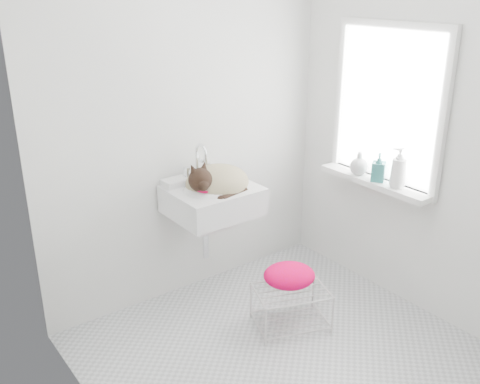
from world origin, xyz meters
TOP-DOWN VIEW (x-y plane):
  - floor at (0.00, 0.00)m, footprint 2.20×2.00m
  - back_wall at (0.00, 1.00)m, footprint 2.20×0.02m
  - right_wall at (1.10, 0.00)m, footprint 0.02×2.00m
  - left_wall at (-1.10, 0.00)m, footprint 0.02×2.00m
  - window_glass at (1.09, 0.20)m, footprint 0.01×0.80m
  - window_frame at (1.07, 0.20)m, footprint 0.04×0.90m
  - windowsill at (1.01, 0.20)m, footprint 0.16×0.88m
  - sink at (0.02, 0.74)m, footprint 0.57×0.50m
  - faucet at (0.02, 0.92)m, footprint 0.21×0.14m
  - cat at (0.03, 0.72)m, footprint 0.47×0.39m
  - wire_rack at (0.23, 0.16)m, footprint 0.53×0.46m
  - towel at (0.25, 0.21)m, footprint 0.42×0.38m
  - bottle_a at (1.00, 0.00)m, footprint 0.12×0.12m
  - bottle_b at (1.00, 0.17)m, footprint 0.12×0.12m
  - bottle_c at (1.00, 0.34)m, footprint 0.18×0.18m

SIDE VIEW (x-z plane):
  - floor at x=0.00m, z-range -0.01..0.01m
  - wire_rack at x=0.23m, z-range 0.01..0.29m
  - towel at x=0.25m, z-range 0.23..0.37m
  - windowsill at x=1.01m, z-range 0.81..0.85m
  - sink at x=0.02m, z-range 0.74..0.96m
  - bottle_a at x=1.00m, z-range 0.73..0.97m
  - bottle_b at x=1.00m, z-range 0.75..0.95m
  - bottle_c at x=1.00m, z-range 0.77..0.93m
  - cat at x=0.03m, z-range 0.75..1.03m
  - faucet at x=0.02m, z-range 0.89..1.09m
  - back_wall at x=0.00m, z-range 0.00..2.50m
  - right_wall at x=1.10m, z-range 0.00..2.50m
  - left_wall at x=-1.10m, z-range 0.00..2.50m
  - window_glass at x=1.09m, z-range 0.85..1.85m
  - window_frame at x=1.07m, z-range 0.80..1.90m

